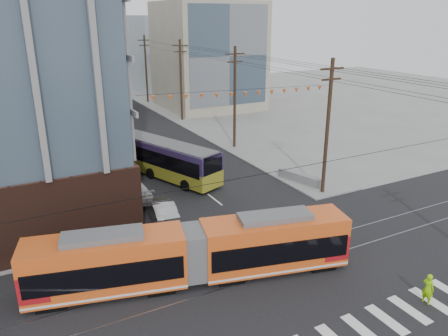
% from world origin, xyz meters
% --- Properties ---
extents(ground, '(160.00, 160.00, 0.00)m').
position_xyz_m(ground, '(0.00, 0.00, 0.00)').
color(ground, slate).
extents(bg_bldg_ne_near, '(14.00, 14.00, 16.00)m').
position_xyz_m(bg_bldg_ne_near, '(16.00, 48.00, 8.00)').
color(bg_bldg_ne_near, gray).
rests_on(bg_bldg_ne_near, ground).
extents(bg_bldg_ne_far, '(16.00, 16.00, 14.00)m').
position_xyz_m(bg_bldg_ne_far, '(18.00, 68.00, 7.00)').
color(bg_bldg_ne_far, '#8C99A5').
rests_on(bg_bldg_ne_far, ground).
extents(utility_pole_far, '(0.30, 0.30, 11.00)m').
position_xyz_m(utility_pole_far, '(8.50, 56.00, 5.50)').
color(utility_pole_far, black).
rests_on(utility_pole_far, ground).
extents(streetcar, '(17.71, 6.57, 3.40)m').
position_xyz_m(streetcar, '(-6.10, 4.48, 1.70)').
color(streetcar, '#D7521A').
rests_on(streetcar, ground).
extents(city_bus, '(6.70, 12.13, 3.40)m').
position_xyz_m(city_bus, '(-1.60, 20.98, 1.70)').
color(city_bus, '#2E2048').
rests_on(city_bus, ground).
extents(parked_car_silver, '(2.12, 4.68, 1.49)m').
position_xyz_m(parked_car_silver, '(-4.97, 12.66, 0.74)').
color(parked_car_silver, '#979797').
rests_on(parked_car_silver, ground).
extents(parked_car_white, '(2.33, 5.22, 1.49)m').
position_xyz_m(parked_car_white, '(-5.75, 17.28, 0.74)').
color(parked_car_white, '#BABABA').
rests_on(parked_car_white, ground).
extents(parked_car_grey, '(4.22, 5.58, 1.41)m').
position_xyz_m(parked_car_grey, '(-5.36, 23.60, 0.70)').
color(parked_car_grey, slate).
rests_on(parked_car_grey, ground).
extents(pedestrian, '(0.48, 0.67, 1.70)m').
position_xyz_m(pedestrian, '(3.61, -2.98, 0.85)').
color(pedestrian, '#88DA08').
rests_on(pedestrian, ground).
extents(jersey_barrier, '(2.15, 4.47, 0.87)m').
position_xyz_m(jersey_barrier, '(8.30, 13.82, 0.44)').
color(jersey_barrier, slate).
rests_on(jersey_barrier, ground).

